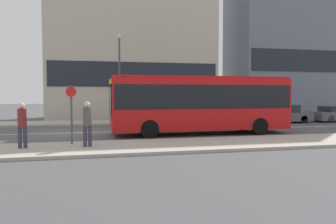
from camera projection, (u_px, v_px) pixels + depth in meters
name	position (u px, v px, depth m)	size (l,w,h in m)	color
ground_plane	(73.00, 133.00, 19.24)	(120.00, 120.00, 0.00)	#4F4F51
sidewalk_near	(64.00, 149.00, 13.16)	(44.00, 3.50, 0.13)	#B2A899
sidewalk_far	(78.00, 123.00, 25.32)	(44.00, 3.50, 0.13)	#B2A899
lane_centerline	(73.00, 133.00, 19.24)	(41.80, 0.16, 0.01)	silver
apartment_block_left_tower	(132.00, 42.00, 31.62)	(15.79, 5.07, 14.69)	beige
apartment_block_right_tower	(294.00, 22.00, 36.29)	(14.02, 6.68, 20.55)	slate
city_bus	(200.00, 101.00, 18.67)	(10.12, 2.54, 3.26)	red
parked_car_0	(282.00, 114.00, 25.94)	(4.41, 1.72, 1.42)	#4C5156
pedestrian_near_stop	(22.00, 122.00, 13.01)	(0.35, 0.34, 1.82)	#383347
pedestrian_down_pavement	(87.00, 121.00, 13.40)	(0.35, 0.34, 1.85)	#383347
bus_stop_sign	(71.00, 110.00, 14.08)	(0.44, 0.12, 2.53)	#4C4C51
street_lamp	(119.00, 69.00, 24.94)	(0.36, 0.36, 6.67)	#4C4C51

